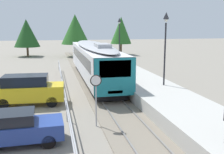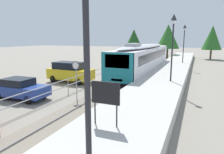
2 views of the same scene
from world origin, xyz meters
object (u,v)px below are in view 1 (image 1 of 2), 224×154
platform_lamp_mid_platform (166,35)px  parked_hatchback_blue (16,128)px  speed_limit_sign (96,88)px  platform_lamp_far_end (119,31)px  parked_suv_yellow (28,90)px  commuter_train (94,59)px

platform_lamp_mid_platform → parked_hatchback_blue: 12.29m
speed_limit_sign → parked_hatchback_blue: speed_limit_sign is taller
speed_limit_sign → parked_hatchback_blue: size_ratio=0.69×
platform_lamp_mid_platform → platform_lamp_far_end: size_ratio=1.00×
parked_hatchback_blue → parked_suv_yellow: bearing=90.0°
commuter_train → speed_limit_sign: commuter_train is taller
commuter_train → parked_suv_yellow: bearing=-127.5°
commuter_train → parked_hatchback_blue: size_ratio=4.49×
platform_lamp_mid_platform → parked_hatchback_blue: size_ratio=1.32×
platform_lamp_far_end → parked_suv_yellow: (-9.78, -13.86, -3.56)m
platform_lamp_mid_platform → parked_suv_yellow: (-9.78, -0.02, -3.56)m
commuter_train → platform_lamp_mid_platform: platform_lamp_mid_platform is taller
commuter_train → parked_suv_yellow: size_ratio=3.87×
commuter_train → platform_lamp_mid_platform: bearing=-60.6°
platform_lamp_mid_platform → parked_suv_yellow: size_ratio=1.14×
platform_lamp_mid_platform → speed_limit_sign: 8.13m
platform_lamp_far_end → parked_hatchback_blue: 22.78m
parked_hatchback_blue → speed_limit_sign: bearing=20.1°
platform_lamp_mid_platform → parked_hatchback_blue: (-9.79, -6.37, -3.83)m
platform_lamp_mid_platform → platform_lamp_far_end: (0.00, 13.84, 0.00)m
commuter_train → parked_hatchback_blue: (-5.66, -13.71, -1.35)m
platform_lamp_far_end → commuter_train: bearing=-122.5°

